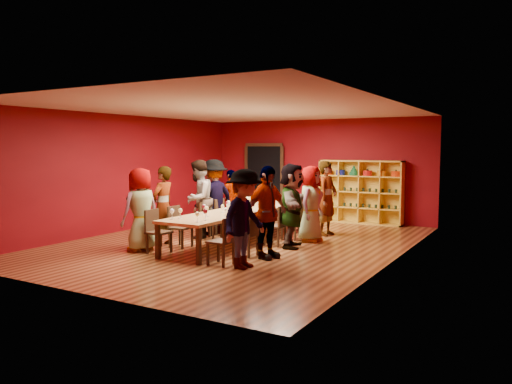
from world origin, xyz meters
TOP-DOWN VIEW (x-y plane):
  - room_shell at (0.00, 0.00)m, footprint 7.10×9.10m
  - tasting_table at (0.00, 0.00)m, footprint 1.10×4.50m
  - doorway at (-1.80, 4.43)m, footprint 1.40×0.17m
  - shelving_unit at (1.40, 4.32)m, footprint 2.40×0.40m
  - chair_person_left_0 at (-0.91, -1.74)m, footprint 0.42×0.42m
  - person_left_0 at (-1.32, -1.74)m, footprint 0.62×0.92m
  - chair_person_left_1 at (-0.91, -1.04)m, footprint 0.42×0.42m
  - person_left_1 at (-1.32, -1.04)m, footprint 0.50×0.66m
  - chair_person_left_2 at (-0.91, 0.09)m, footprint 0.42×0.42m
  - person_left_2 at (-1.20, 0.09)m, footprint 0.66×0.98m
  - chair_person_left_3 at (-0.91, 0.72)m, footprint 0.42×0.42m
  - person_left_3 at (-1.18, 0.72)m, footprint 0.75×1.28m
  - chair_person_left_4 at (-0.91, 1.74)m, footprint 0.42×0.42m
  - person_left_4 at (-1.31, 1.74)m, footprint 0.65×1.00m
  - chair_person_right_0 at (0.91, -1.95)m, footprint 0.42×0.42m
  - person_right_0 at (1.34, -1.95)m, footprint 0.50×1.16m
  - chair_person_right_1 at (0.91, -1.06)m, footprint 0.42×0.42m
  - person_right_1 at (1.30, -1.06)m, footprint 0.73×1.14m
  - chair_person_right_2 at (0.91, 0.17)m, footprint 0.42×0.42m
  - person_right_2 at (1.24, 0.17)m, footprint 0.99×1.75m
  - chair_person_right_3 at (0.91, 1.01)m, footprint 0.42×0.42m
  - person_right_3 at (1.31, 1.01)m, footprint 0.47×0.86m
  - chair_person_right_4 at (0.91, 1.97)m, footprint 0.42×0.42m
  - person_right_4 at (1.33, 1.97)m, footprint 0.53×0.70m
  - wine_glass_0 at (-0.37, -1.88)m, footprint 0.09×0.09m
  - wine_glass_1 at (0.31, 1.00)m, footprint 0.09×0.09m
  - wine_glass_2 at (-0.00, -1.23)m, footprint 0.09×0.09m
  - wine_glass_3 at (0.34, -0.89)m, footprint 0.09×0.09m
  - wine_glass_4 at (0.30, -1.95)m, footprint 0.08×0.08m
  - wine_glass_5 at (-0.18, 1.31)m, footprint 0.08×0.08m
  - wine_glass_6 at (0.37, 0.02)m, footprint 0.07×0.07m
  - wine_glass_7 at (-0.37, 0.15)m, footprint 0.08×0.08m
  - wine_glass_8 at (-0.28, 1.88)m, footprint 0.09×0.09m
  - wine_glass_9 at (-0.36, -0.84)m, footprint 0.08×0.08m
  - wine_glass_10 at (0.31, 1.87)m, footprint 0.08×0.08m
  - wine_glass_11 at (0.28, -1.66)m, footprint 0.09×0.09m
  - wine_glass_12 at (-0.35, 1.07)m, footprint 0.09×0.09m
  - wine_glass_13 at (0.17, 0.38)m, footprint 0.07×0.07m
  - wine_glass_14 at (-0.30, -0.04)m, footprint 0.08×0.08m
  - wine_glass_15 at (0.30, 1.73)m, footprint 0.08×0.08m
  - wine_glass_16 at (0.33, -0.18)m, footprint 0.08×0.08m
  - wine_glass_17 at (0.29, -0.99)m, footprint 0.07×0.07m
  - wine_glass_18 at (-0.29, 0.84)m, footprint 0.09×0.09m
  - wine_glass_19 at (-0.30, -0.92)m, footprint 0.08×0.08m
  - wine_glass_20 at (-0.31, -1.69)m, footprint 0.08×0.08m
  - wine_glass_21 at (-0.08, -0.53)m, footprint 0.07×0.07m
  - wine_glass_22 at (-0.27, 1.64)m, footprint 0.08×0.08m
  - wine_glass_23 at (0.36, 0.73)m, footprint 0.09×0.09m
  - spittoon_bowl at (0.11, -0.17)m, footprint 0.31×0.31m
  - carafe_a at (-0.16, 0.22)m, footprint 0.11×0.11m
  - carafe_b at (0.18, -0.69)m, footprint 0.12×0.12m
  - wine_bottle at (0.16, 1.91)m, footprint 0.08×0.08m

SIDE VIEW (x-z plane):
  - chair_person_left_0 at x=-0.91m, z-range 0.05..0.94m
  - chair_person_left_1 at x=-0.91m, z-range 0.05..0.94m
  - chair_person_left_2 at x=-0.91m, z-range 0.05..0.94m
  - chair_person_left_3 at x=-0.91m, z-range 0.05..0.94m
  - chair_person_left_4 at x=-0.91m, z-range 0.05..0.94m
  - chair_person_right_0 at x=0.91m, z-range 0.05..0.94m
  - chair_person_right_1 at x=0.91m, z-range 0.05..0.94m
  - chair_person_right_2 at x=0.91m, z-range 0.05..0.94m
  - chair_person_right_3 at x=0.91m, z-range 0.05..0.94m
  - chair_person_right_4 at x=0.91m, z-range 0.05..0.94m
  - tasting_table at x=0.00m, z-range 0.32..1.07m
  - person_left_4 at x=-1.31m, z-range 0.00..1.57m
  - spittoon_bowl at x=0.11m, z-range 0.74..0.91m
  - wine_bottle at x=0.16m, z-range 0.72..0.99m
  - carafe_a at x=-0.16m, z-range 0.74..0.98m
  - carafe_b at x=0.18m, z-range 0.74..0.99m
  - person_left_0 at x=-1.32m, z-range 0.00..1.74m
  - person_right_3 at x=1.31m, z-range 0.00..1.74m
  - person_left_1 at x=-1.32m, z-range 0.00..1.75m
  - wine_glass_13 at x=0.17m, z-range 0.79..0.97m
  - wine_glass_17 at x=0.29m, z-range 0.79..0.97m
  - wine_glass_21 at x=-0.08m, z-range 0.79..0.97m
  - wine_glass_6 at x=0.37m, z-range 0.79..0.98m
  - wine_glass_7 at x=-0.37m, z-range 0.79..0.98m
  - person_right_0 at x=1.34m, z-range 0.00..1.77m
  - wine_glass_15 at x=0.30m, z-range 0.79..0.98m
  - wine_glass_16 at x=0.33m, z-range 0.79..0.99m
  - wine_glass_5 at x=-0.18m, z-range 0.79..0.99m
  - wine_glass_14 at x=-0.30m, z-range 0.79..0.99m
  - wine_glass_9 at x=-0.36m, z-range 0.79..0.99m
  - wine_glass_10 at x=0.31m, z-range 0.79..0.99m
  - wine_glass_19 at x=-0.30m, z-range 0.80..1.00m
  - wine_glass_22 at x=-0.27m, z-range 0.80..1.00m
  - wine_glass_20 at x=-0.31m, z-range 0.80..1.00m
  - wine_glass_4 at x=0.30m, z-range 0.80..1.00m
  - person_right_1 at x=1.30m, z-range 0.00..1.80m
  - wine_glass_12 at x=-0.35m, z-range 0.80..1.01m
  - wine_glass_0 at x=-0.37m, z-range 0.80..1.01m
  - wine_glass_8 at x=-0.28m, z-range 0.80..1.01m
  - wine_glass_3 at x=0.34m, z-range 0.80..1.01m
  - wine_glass_18 at x=-0.29m, z-range 0.80..1.02m
  - wine_glass_2 at x=0.00m, z-range 0.80..1.02m
  - person_right_2 at x=1.24m, z-range 0.00..1.82m
  - wine_glass_23 at x=0.36m, z-range 0.80..1.02m
  - wine_glass_1 at x=0.31m, z-range 0.80..1.02m
  - wine_glass_11 at x=0.28m, z-range 0.80..1.02m
  - person_right_4 at x=1.33m, z-range 0.00..1.83m
  - person_left_2 at x=-1.20m, z-range 0.00..1.86m
  - person_left_3 at x=-1.18m, z-range 0.00..1.86m
  - shelving_unit at x=1.40m, z-range 0.08..1.88m
  - doorway at x=-1.80m, z-range -0.03..2.27m
  - room_shell at x=0.00m, z-range -0.02..3.02m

